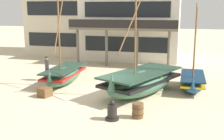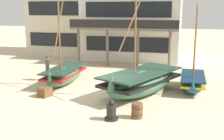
{
  "view_description": "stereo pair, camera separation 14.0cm",
  "coord_description": "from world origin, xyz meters",
  "px_view_note": "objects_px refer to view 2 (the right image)",
  "views": [
    {
      "loc": [
        3.99,
        -14.44,
        4.89
      ],
      "look_at": [
        0.0,
        1.0,
        1.4
      ],
      "focal_mm": 44.44,
      "sensor_mm": 36.0,
      "label": 1
    },
    {
      "loc": [
        4.12,
        -14.4,
        4.89
      ],
      "look_at": [
        0.0,
        1.0,
        1.4
      ],
      "focal_mm": 44.44,
      "sensor_mm": 36.0,
      "label": 2
    }
  ],
  "objects_px": {
    "capstan_winch": "(111,112)",
    "harbor_building_annex": "(69,23)",
    "fishing_boat_near_left": "(193,81)",
    "fisherman_by_hull": "(48,69)",
    "cargo_crate": "(45,92)",
    "harbor_building_main": "(133,25)",
    "fishing_boat_centre_large": "(141,82)",
    "fishing_boat_far_right": "(65,75)",
    "wooden_barrel": "(137,111)"
  },
  "relations": [
    {
      "from": "fisherman_by_hull",
      "to": "wooden_barrel",
      "type": "xyz_separation_m",
      "value": [
        7.26,
        -5.2,
        -0.48
      ]
    },
    {
      "from": "wooden_barrel",
      "to": "fishing_boat_far_right",
      "type": "bearing_deg",
      "value": 140.53
    },
    {
      "from": "wooden_barrel",
      "to": "harbor_building_annex",
      "type": "relative_size",
      "value": 0.09
    },
    {
      "from": "fishing_boat_far_right",
      "to": "capstan_winch",
      "type": "xyz_separation_m",
      "value": [
        4.69,
        -5.27,
        -0.25
      ]
    },
    {
      "from": "fishing_boat_near_left",
      "to": "harbor_building_annex",
      "type": "relative_size",
      "value": 0.66
    },
    {
      "from": "harbor_building_annex",
      "to": "fishing_boat_far_right",
      "type": "bearing_deg",
      "value": -67.74
    },
    {
      "from": "fishing_boat_near_left",
      "to": "cargo_crate",
      "type": "distance_m",
      "value": 8.95
    },
    {
      "from": "wooden_barrel",
      "to": "harbor_building_main",
      "type": "bearing_deg",
      "value": 101.5
    },
    {
      "from": "fishing_boat_centre_large",
      "to": "fisherman_by_hull",
      "type": "bearing_deg",
      "value": 167.56
    },
    {
      "from": "cargo_crate",
      "to": "capstan_winch",
      "type": "bearing_deg",
      "value": -26.91
    },
    {
      "from": "fishing_boat_near_left",
      "to": "capstan_winch",
      "type": "distance_m",
      "value": 6.92
    },
    {
      "from": "fishing_boat_centre_large",
      "to": "wooden_barrel",
      "type": "bearing_deg",
      "value": -83.69
    },
    {
      "from": "fishing_boat_centre_large",
      "to": "fishing_boat_near_left",
      "type": "bearing_deg",
      "value": 29.94
    },
    {
      "from": "capstan_winch",
      "to": "harbor_building_annex",
      "type": "bearing_deg",
      "value": 118.67
    },
    {
      "from": "fishing_boat_near_left",
      "to": "harbor_building_main",
      "type": "xyz_separation_m",
      "value": [
        -5.83,
        10.84,
        2.78
      ]
    },
    {
      "from": "harbor_building_annex",
      "to": "harbor_building_main",
      "type": "bearing_deg",
      "value": -11.89
    },
    {
      "from": "fishing_boat_near_left",
      "to": "fisherman_by_hull",
      "type": "bearing_deg",
      "value": -178.95
    },
    {
      "from": "wooden_barrel",
      "to": "cargo_crate",
      "type": "relative_size",
      "value": 1.11
    },
    {
      "from": "fisherman_by_hull",
      "to": "harbor_building_annex",
      "type": "xyz_separation_m",
      "value": [
        -3.88,
        12.67,
        2.56
      ]
    },
    {
      "from": "wooden_barrel",
      "to": "capstan_winch",
      "type": "bearing_deg",
      "value": -154.58
    },
    {
      "from": "cargo_crate",
      "to": "harbor_building_main",
      "type": "xyz_separation_m",
      "value": [
        2.37,
        14.41,
        3.05
      ]
    },
    {
      "from": "wooden_barrel",
      "to": "cargo_crate",
      "type": "distance_m",
      "value": 5.96
    },
    {
      "from": "harbor_building_main",
      "to": "capstan_winch",
      "type": "bearing_deg",
      "value": -82.47
    },
    {
      "from": "fishing_boat_near_left",
      "to": "harbor_building_annex",
      "type": "height_order",
      "value": "harbor_building_annex"
    },
    {
      "from": "fishing_boat_far_right",
      "to": "wooden_barrel",
      "type": "bearing_deg",
      "value": -39.47
    },
    {
      "from": "cargo_crate",
      "to": "fishing_boat_centre_large",
      "type": "bearing_deg",
      "value": 19.64
    },
    {
      "from": "fishing_boat_centre_large",
      "to": "harbor_building_main",
      "type": "xyz_separation_m",
      "value": [
        -2.89,
        12.53,
        2.56
      ]
    },
    {
      "from": "cargo_crate",
      "to": "harbor_building_annex",
      "type": "relative_size",
      "value": 0.08
    },
    {
      "from": "fishing_boat_far_right",
      "to": "capstan_winch",
      "type": "bearing_deg",
      "value": -48.36
    },
    {
      "from": "fisherman_by_hull",
      "to": "harbor_building_main",
      "type": "distance_m",
      "value": 11.97
    },
    {
      "from": "fishing_boat_near_left",
      "to": "wooden_barrel",
      "type": "bearing_deg",
      "value": -115.15
    },
    {
      "from": "fisherman_by_hull",
      "to": "harbor_building_main",
      "type": "xyz_separation_m",
      "value": [
        3.96,
        11.02,
        2.48
      ]
    },
    {
      "from": "capstan_winch",
      "to": "wooden_barrel",
      "type": "distance_m",
      "value": 1.2
    },
    {
      "from": "fishing_boat_far_right",
      "to": "cargo_crate",
      "type": "bearing_deg",
      "value": -88.03
    },
    {
      "from": "fishing_boat_near_left",
      "to": "fisherman_by_hull",
      "type": "xyz_separation_m",
      "value": [
        -9.79,
        -0.18,
        0.3
      ]
    },
    {
      "from": "fishing_boat_near_left",
      "to": "fishing_boat_centre_large",
      "type": "distance_m",
      "value": 3.39
    },
    {
      "from": "fishing_boat_centre_large",
      "to": "wooden_barrel",
      "type": "distance_m",
      "value": 3.74
    },
    {
      "from": "capstan_winch",
      "to": "harbor_building_annex",
      "type": "relative_size",
      "value": 0.12
    },
    {
      "from": "fishing_boat_centre_large",
      "to": "harbor_building_annex",
      "type": "relative_size",
      "value": 0.88
    },
    {
      "from": "capstan_winch",
      "to": "wooden_barrel",
      "type": "relative_size",
      "value": 1.31
    },
    {
      "from": "harbor_building_annex",
      "to": "fishing_boat_near_left",
      "type": "bearing_deg",
      "value": -42.41
    },
    {
      "from": "capstan_winch",
      "to": "wooden_barrel",
      "type": "xyz_separation_m",
      "value": [
        1.09,
        0.52,
        -0.01
      ]
    },
    {
      "from": "fishing_boat_far_right",
      "to": "fisherman_by_hull",
      "type": "xyz_separation_m",
      "value": [
        -1.48,
        0.45,
        0.22
      ]
    },
    {
      "from": "fishing_boat_centre_large",
      "to": "fishing_boat_far_right",
      "type": "height_order",
      "value": "fishing_boat_centre_large"
    },
    {
      "from": "fisherman_by_hull",
      "to": "harbor_building_annex",
      "type": "distance_m",
      "value": 13.49
    },
    {
      "from": "fishing_boat_far_right",
      "to": "harbor_building_annex",
      "type": "relative_size",
      "value": 0.73
    },
    {
      "from": "cargo_crate",
      "to": "fishing_boat_near_left",
      "type": "bearing_deg",
      "value": 23.52
    },
    {
      "from": "fishing_boat_centre_large",
      "to": "fishing_boat_far_right",
      "type": "bearing_deg",
      "value": 168.77
    },
    {
      "from": "cargo_crate",
      "to": "harbor_building_main",
      "type": "distance_m",
      "value": 14.92
    },
    {
      "from": "cargo_crate",
      "to": "harbor_building_annex",
      "type": "height_order",
      "value": "harbor_building_annex"
    }
  ]
}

